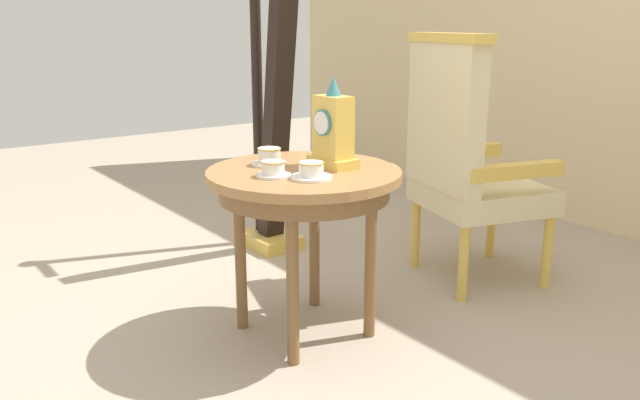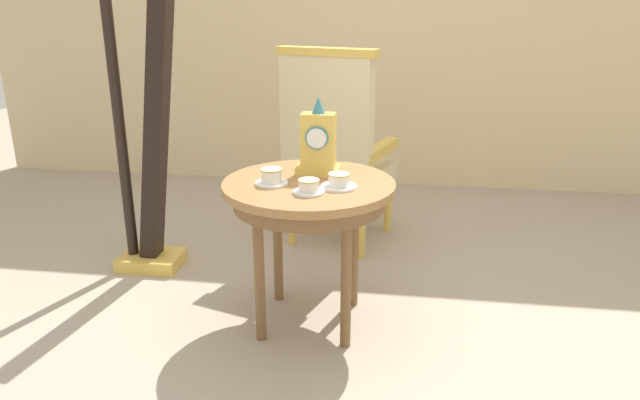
# 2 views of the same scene
# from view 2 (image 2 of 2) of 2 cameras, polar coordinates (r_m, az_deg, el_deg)

# --- Properties ---
(ground_plane) EXTENTS (10.00, 10.00, 0.00)m
(ground_plane) POSITION_cam_2_polar(r_m,az_deg,el_deg) (2.65, 0.85, -12.30)
(ground_plane) COLOR tan
(side_table) EXTENTS (0.72, 0.72, 0.66)m
(side_table) POSITION_cam_2_polar(r_m,az_deg,el_deg) (2.47, -1.08, 0.08)
(side_table) COLOR #9E7042
(side_table) RESTS_ON ground
(teacup_left) EXTENTS (0.14, 0.14, 0.07)m
(teacup_left) POSITION_cam_2_polar(r_m,az_deg,el_deg) (2.41, -4.74, 2.22)
(teacup_left) COLOR white
(teacup_left) RESTS_ON side_table
(teacup_right) EXTENTS (0.13, 0.13, 0.06)m
(teacup_right) POSITION_cam_2_polar(r_m,az_deg,el_deg) (2.29, -1.10, 1.28)
(teacup_right) COLOR white
(teacup_right) RESTS_ON side_table
(teacup_center) EXTENTS (0.15, 0.15, 0.06)m
(teacup_center) POSITION_cam_2_polar(r_m,az_deg,el_deg) (2.36, 1.84, 1.81)
(teacup_center) COLOR white
(teacup_center) RESTS_ON side_table
(mantel_clock) EXTENTS (0.19, 0.11, 0.34)m
(mantel_clock) POSITION_cam_2_polar(r_m,az_deg,el_deg) (2.52, -0.15, 5.48)
(mantel_clock) COLOR gold
(mantel_clock) RESTS_ON side_table
(armchair) EXTENTS (0.67, 0.67, 1.14)m
(armchair) POSITION_cam_2_polar(r_m,az_deg,el_deg) (3.32, 1.44, 5.24)
(armchair) COLOR beige
(armchair) RESTS_ON ground
(harp) EXTENTS (0.40, 0.24, 1.75)m
(harp) POSITION_cam_2_polar(r_m,az_deg,el_deg) (3.11, -16.56, 5.67)
(harp) COLOR gold
(harp) RESTS_ON ground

